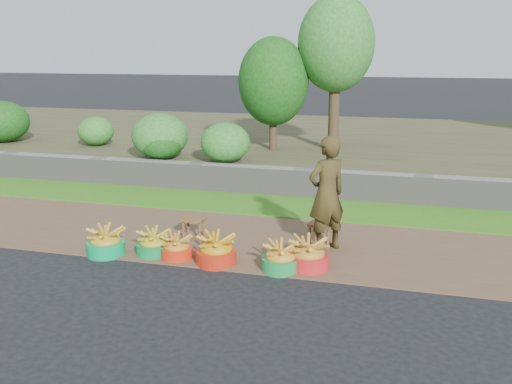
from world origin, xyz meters
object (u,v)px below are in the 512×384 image
(basin_d, at_px, (216,251))
(stool_right, at_px, (322,228))
(basin_c, at_px, (177,248))
(vendor_woman, at_px, (327,194))
(basin_f, at_px, (308,256))
(stool_left, at_px, (194,222))
(basin_b, at_px, (154,244))
(basin_a, at_px, (106,243))
(basin_e, at_px, (281,259))

(basin_d, relative_size, stool_right, 1.23)
(basin_c, distance_m, vendor_woman, 2.20)
(basin_c, height_order, basin_f, basin_f)
(stool_left, bearing_deg, basin_b, -106.92)
(basin_a, distance_m, basin_c, 1.02)
(basin_c, xyz_separation_m, stool_right, (1.82, 1.03, 0.13))
(basin_f, xyz_separation_m, stool_right, (0.03, 0.94, 0.10))
(basin_c, distance_m, basin_e, 1.47)
(basin_c, relative_size, vendor_woman, 0.27)
(basin_a, relative_size, basin_b, 1.09)
(basin_e, distance_m, stool_left, 1.83)
(basin_e, xyz_separation_m, vendor_woman, (0.43, 0.93, 0.66))
(stool_left, height_order, stool_right, stool_right)
(basin_c, xyz_separation_m, stool_left, (-0.10, 0.88, 0.11))
(basin_d, relative_size, vendor_woman, 0.33)
(basin_a, bearing_deg, basin_f, 4.52)
(basin_d, bearing_deg, vendor_woman, 35.03)
(stool_left, bearing_deg, basin_f, -22.48)
(basin_e, height_order, stool_left, basin_e)
(basin_b, bearing_deg, basin_d, -5.10)
(basin_a, xyz_separation_m, basin_c, (1.01, 0.12, -0.03))
(basin_f, height_order, vendor_woman, vendor_woman)
(basin_b, xyz_separation_m, basin_f, (2.15, 0.06, 0.02))
(basin_e, height_order, vendor_woman, vendor_woman)
(basin_a, relative_size, stool_right, 1.20)
(basin_b, distance_m, stool_right, 2.40)
(basin_a, relative_size, basin_e, 1.06)
(basin_d, height_order, basin_f, basin_f)
(basin_f, xyz_separation_m, vendor_woman, (0.11, 0.78, 0.65))
(basin_f, bearing_deg, basin_d, -173.20)
(basin_b, relative_size, basin_d, 0.90)
(vendor_woman, bearing_deg, basin_e, 20.87)
(basin_b, distance_m, basin_c, 0.36)
(basin_e, relative_size, stool_right, 1.13)
(basin_a, relative_size, basin_f, 0.96)
(basin_d, xyz_separation_m, basin_e, (0.88, -0.01, -0.01))
(basin_e, bearing_deg, basin_d, 179.45)
(basin_d, height_order, basin_e, basin_d)
(basin_b, xyz_separation_m, stool_left, (0.26, 0.84, 0.10))
(basin_c, distance_m, stool_right, 2.10)
(basin_c, relative_size, basin_e, 0.88)
(basin_d, bearing_deg, basin_e, -0.55)
(basin_a, bearing_deg, basin_b, 13.98)
(basin_e, bearing_deg, basin_f, 24.98)
(basin_c, xyz_separation_m, vendor_woman, (1.90, 0.87, 0.68))
(stool_right, relative_size, vendor_woman, 0.27)
(basin_b, distance_m, basin_f, 2.15)
(basin_a, xyz_separation_m, basin_e, (2.48, 0.07, -0.01))
(basin_d, distance_m, basin_f, 1.22)
(basin_e, bearing_deg, vendor_woman, 65.02)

